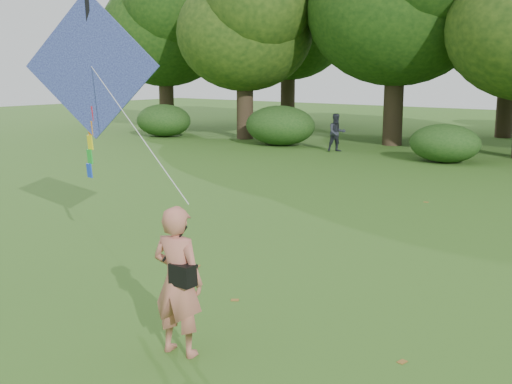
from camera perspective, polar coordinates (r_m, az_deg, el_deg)
The scene contains 6 objects.
ground at distance 8.41m, azimuth -1.96°, elevation -13.12°, with size 100.00×100.00×0.00m, color #265114.
man_kite_flyer at distance 7.81m, azimuth -6.96°, elevation -7.85°, with size 0.67×0.44×1.84m, color #BF6D59.
bystander_left at distance 27.15m, azimuth 7.18°, elevation 5.25°, with size 0.77×0.60×1.59m, color #252932.
crossbody_bag at distance 7.68m, azimuth -6.51°, elevation -7.23°, with size 0.43×0.20×0.72m.
flying_kite at distance 11.73m, azimuth -14.42°, elevation 10.56°, with size 5.43×2.60×3.27m.
fallen_leaves at distance 8.51m, azimuth 12.62°, elevation -13.06°, with size 7.72×13.65×0.01m.
Camera 1 is at (4.91, -5.91, 3.42)m, focal length 45.00 mm.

